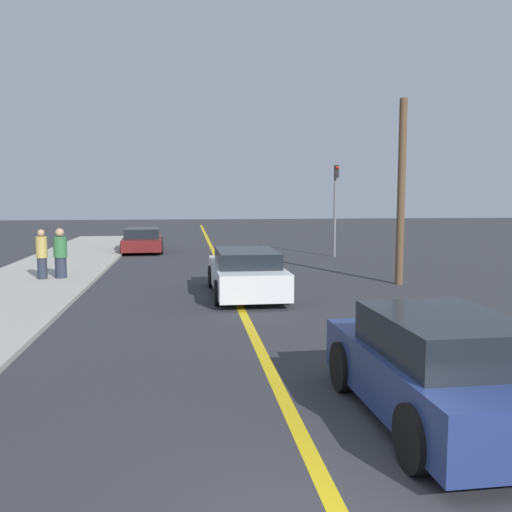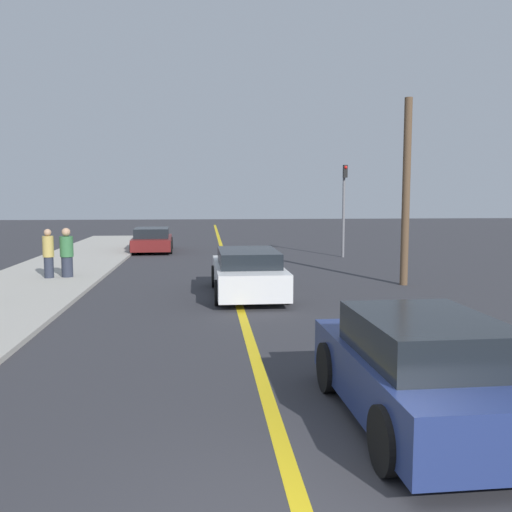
{
  "view_description": "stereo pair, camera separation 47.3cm",
  "coord_description": "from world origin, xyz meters",
  "px_view_note": "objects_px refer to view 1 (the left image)",
  "views": [
    {
      "loc": [
        -1.3,
        -4.2,
        2.82
      ],
      "look_at": [
        0.43,
        9.97,
        1.26
      ],
      "focal_mm": 40.0,
      "sensor_mm": 36.0,
      "label": 1
    },
    {
      "loc": [
        -0.83,
        -4.25,
        2.82
      ],
      "look_at": [
        0.43,
        9.97,
        1.26
      ],
      "focal_mm": 40.0,
      "sensor_mm": 36.0,
      "label": 2
    }
  ],
  "objects_px": {
    "traffic_light": "(335,201)",
    "utility_pole": "(401,193)",
    "pedestrian_far_standing": "(42,254)",
    "pedestrian_by_sign": "(60,254)",
    "car_ahead_center": "(246,273)",
    "car_far_distant": "(142,240)",
    "car_near_right_lane": "(438,369)"
  },
  "relations": [
    {
      "from": "traffic_light",
      "to": "utility_pole",
      "type": "height_order",
      "value": "utility_pole"
    },
    {
      "from": "pedestrian_far_standing",
      "to": "pedestrian_by_sign",
      "type": "relative_size",
      "value": 0.99
    },
    {
      "from": "car_ahead_center",
      "to": "car_far_distant",
      "type": "relative_size",
      "value": 1.08
    },
    {
      "from": "car_far_distant",
      "to": "utility_pole",
      "type": "distance_m",
      "value": 14.39
    },
    {
      "from": "pedestrian_by_sign",
      "to": "traffic_light",
      "type": "relative_size",
      "value": 0.39
    },
    {
      "from": "car_near_right_lane",
      "to": "traffic_light",
      "type": "height_order",
      "value": "traffic_light"
    },
    {
      "from": "pedestrian_by_sign",
      "to": "traffic_light",
      "type": "height_order",
      "value": "traffic_light"
    },
    {
      "from": "pedestrian_by_sign",
      "to": "car_near_right_lane",
      "type": "bearing_deg",
      "value": -60.21
    },
    {
      "from": "utility_pole",
      "to": "car_near_right_lane",
      "type": "bearing_deg",
      "value": -108.6
    },
    {
      "from": "car_ahead_center",
      "to": "utility_pole",
      "type": "xyz_separation_m",
      "value": [
        4.98,
        1.37,
        2.22
      ]
    },
    {
      "from": "car_ahead_center",
      "to": "traffic_light",
      "type": "relative_size",
      "value": 1.15
    },
    {
      "from": "car_near_right_lane",
      "to": "traffic_light",
      "type": "bearing_deg",
      "value": 77.51
    },
    {
      "from": "car_near_right_lane",
      "to": "pedestrian_far_standing",
      "type": "bearing_deg",
      "value": 120.37
    },
    {
      "from": "car_ahead_center",
      "to": "traffic_light",
      "type": "xyz_separation_m",
      "value": [
        4.98,
        9.22,
        1.87
      ]
    },
    {
      "from": "car_ahead_center",
      "to": "car_far_distant",
      "type": "distance_m",
      "value": 13.11
    },
    {
      "from": "car_ahead_center",
      "to": "car_near_right_lane",
      "type": "bearing_deg",
      "value": -81.95
    },
    {
      "from": "car_ahead_center",
      "to": "pedestrian_far_standing",
      "type": "height_order",
      "value": "pedestrian_far_standing"
    },
    {
      "from": "pedestrian_far_standing",
      "to": "traffic_light",
      "type": "distance_m",
      "value": 12.86
    },
    {
      "from": "traffic_light",
      "to": "utility_pole",
      "type": "distance_m",
      "value": 7.86
    },
    {
      "from": "car_near_right_lane",
      "to": "pedestrian_far_standing",
      "type": "height_order",
      "value": "pedestrian_far_standing"
    },
    {
      "from": "pedestrian_by_sign",
      "to": "car_far_distant",
      "type": "bearing_deg",
      "value": 78.34
    },
    {
      "from": "car_far_distant",
      "to": "traffic_light",
      "type": "bearing_deg",
      "value": -23.48
    },
    {
      "from": "car_near_right_lane",
      "to": "pedestrian_by_sign",
      "type": "height_order",
      "value": "pedestrian_by_sign"
    },
    {
      "from": "pedestrian_far_standing",
      "to": "pedestrian_by_sign",
      "type": "distance_m",
      "value": 0.57
    },
    {
      "from": "utility_pole",
      "to": "traffic_light",
      "type": "bearing_deg",
      "value": 90.02
    },
    {
      "from": "car_ahead_center",
      "to": "car_far_distant",
      "type": "height_order",
      "value": "car_ahead_center"
    },
    {
      "from": "car_far_distant",
      "to": "pedestrian_by_sign",
      "type": "bearing_deg",
      "value": -104.34
    },
    {
      "from": "pedestrian_far_standing",
      "to": "traffic_light",
      "type": "xyz_separation_m",
      "value": [
        11.22,
        6.09,
        1.61
      ]
    },
    {
      "from": "traffic_light",
      "to": "pedestrian_far_standing",
      "type": "bearing_deg",
      "value": -151.52
    },
    {
      "from": "car_far_distant",
      "to": "traffic_light",
      "type": "relative_size",
      "value": 1.07
    },
    {
      "from": "pedestrian_by_sign",
      "to": "utility_pole",
      "type": "bearing_deg",
      "value": -10.15
    },
    {
      "from": "car_far_distant",
      "to": "pedestrian_by_sign",
      "type": "distance_m",
      "value": 9.47
    }
  ]
}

